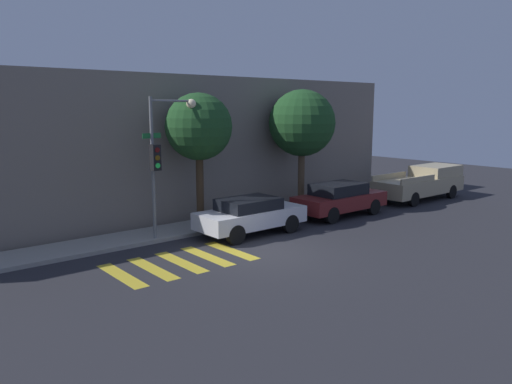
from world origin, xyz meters
The scene contains 10 objects.
ground_plane centered at (0.00, 0.00, 0.00)m, with size 60.00×60.00×0.00m, color #28282D.
sidewalk centered at (0.00, 4.15, 0.07)m, with size 26.00×1.90×0.14m, color gray.
building_row centered at (0.00, 8.50, 3.04)m, with size 26.00×6.00×6.09m, color slate.
crosswalk centered at (-2.55, 0.80, 0.00)m, with size 4.37×2.60×0.00m.
traffic_light_pole centered at (-1.61, 3.37, 3.39)m, with size 2.17×0.56×5.13m.
sedan_near_corner centered at (1.30, 2.10, 0.76)m, with size 4.24×1.79×1.40m.
sedan_middle centered at (6.36, 2.10, 0.79)m, with size 4.48×1.80×1.47m.
pickup_truck centered at (12.87, 2.10, 0.88)m, with size 5.66×1.94×1.69m.
tree_near_corner centered at (0.38, 4.12, 3.99)m, with size 2.60×2.60×5.33m.
tree_midblock centered at (5.97, 4.12, 4.03)m, with size 3.04×3.04×5.57m.
Camera 1 is at (-10.26, -12.21, 4.77)m, focal length 35.00 mm.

